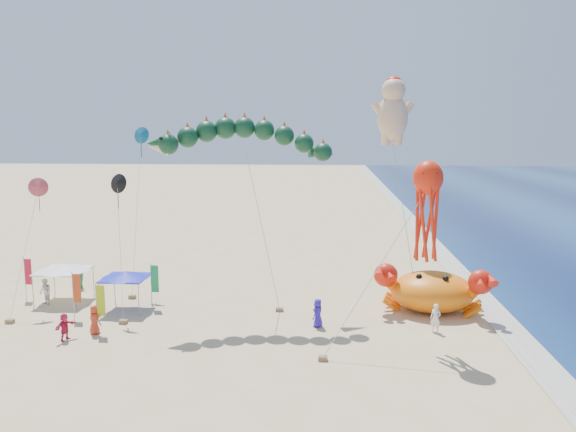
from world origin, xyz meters
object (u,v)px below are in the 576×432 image
object	(u,v)px
canopy_blue	(125,275)
dragon_kite	(243,144)
octopus_kite	(427,203)
cherub_kite	(393,109)
canopy_white	(63,268)
crab_inflatable	(433,290)

from	to	relation	value
canopy_blue	dragon_kite	bearing A→B (deg)	1.32
octopus_kite	cherub_kite	bearing A→B (deg)	93.42
dragon_kite	cherub_kite	distance (m)	12.67
dragon_kite	cherub_kite	bearing A→B (deg)	33.76
dragon_kite	octopus_kite	xyz separation A→B (m)	(11.05, -5.02, -3.13)
dragon_kite	canopy_blue	distance (m)	12.09
dragon_kite	cherub_kite	size ratio (longest dim) A/B	0.78
dragon_kite	octopus_kite	size ratio (longest dim) A/B	1.20
dragon_kite	cherub_kite	xyz separation A→B (m)	(10.33, 6.91, 2.47)
canopy_blue	canopy_white	xyz separation A→B (m)	(-5.18, 1.62, 0.00)
cherub_kite	dragon_kite	bearing A→B (deg)	-146.24
canopy_white	crab_inflatable	bearing A→B (deg)	-1.04
cherub_kite	octopus_kite	size ratio (longest dim) A/B	1.53
crab_inflatable	octopus_kite	xyz separation A→B (m)	(-1.66, -5.98, 6.71)
dragon_kite	canopy_blue	size ratio (longest dim) A/B	3.95
crab_inflatable	octopus_kite	world-z (taller)	octopus_kite
dragon_kite	canopy_white	xyz separation A→B (m)	(-13.38, 1.43, -8.88)
dragon_kite	canopy_blue	xyz separation A→B (m)	(-8.21, -0.19, -8.88)
cherub_kite	canopy_blue	world-z (taller)	cherub_kite
cherub_kite	octopus_kite	world-z (taller)	cherub_kite
dragon_kite	cherub_kite	world-z (taller)	cherub_kite
octopus_kite	canopy_white	world-z (taller)	octopus_kite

